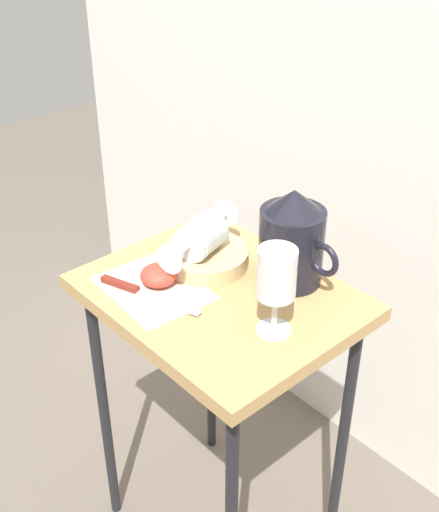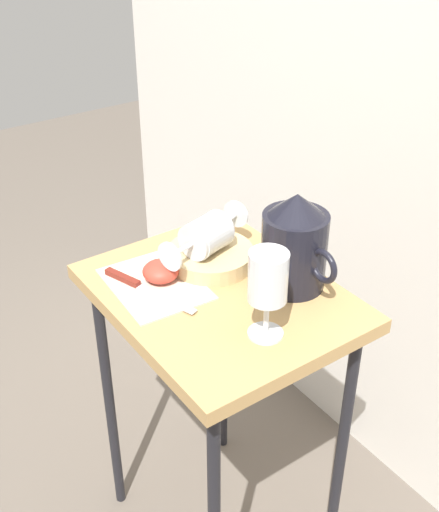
# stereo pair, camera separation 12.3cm
# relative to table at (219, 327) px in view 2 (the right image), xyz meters

# --- Properties ---
(curtain_drape) EXTENTS (2.40, 0.03, 1.94)m
(curtain_drape) POSITION_rel_table_xyz_m (0.00, 0.50, 0.33)
(curtain_drape) COLOR silver
(curtain_drape) RESTS_ON ground_plane
(table) EXTENTS (0.51, 0.41, 0.72)m
(table) POSITION_rel_table_xyz_m (0.00, 0.00, 0.00)
(table) COLOR tan
(table) RESTS_ON ground_plane
(linen_napkin) EXTENTS (0.22, 0.18, 0.00)m
(linen_napkin) POSITION_rel_table_xyz_m (-0.09, -0.09, 0.09)
(linen_napkin) COLOR beige
(linen_napkin) RESTS_ON table
(basket_tray) EXTENTS (0.18, 0.18, 0.03)m
(basket_tray) POSITION_rel_table_xyz_m (-0.09, 0.04, 0.11)
(basket_tray) COLOR tan
(basket_tray) RESTS_ON table
(pitcher) EXTENTS (0.18, 0.13, 0.20)m
(pitcher) POSITION_rel_table_xyz_m (0.06, 0.13, 0.17)
(pitcher) COLOR black
(pitcher) RESTS_ON table
(wine_glass_upright) EXTENTS (0.07, 0.07, 0.17)m
(wine_glass_upright) POSITION_rel_table_xyz_m (0.16, -0.01, 0.20)
(wine_glass_upright) COLOR silver
(wine_glass_upright) RESTS_ON table
(wine_glass_tipped_near) EXTENTS (0.12, 0.17, 0.07)m
(wine_glass_tipped_near) POSITION_rel_table_xyz_m (-0.09, 0.04, 0.16)
(wine_glass_tipped_near) COLOR silver
(wine_glass_tipped_near) RESTS_ON basket_tray
(wine_glass_tipped_far) EXTENTS (0.10, 0.16, 0.08)m
(wine_glass_tipped_far) POSITION_rel_table_xyz_m (-0.09, 0.03, 0.16)
(wine_glass_tipped_far) COLOR silver
(wine_glass_tipped_far) RESTS_ON basket_tray
(apple_half_left) EXTENTS (0.07, 0.07, 0.04)m
(apple_half_left) POSITION_rel_table_xyz_m (-0.09, -0.08, 0.11)
(apple_half_left) COLOR #CC3D2D
(apple_half_left) RESTS_ON linen_napkin
(knife) EXTENTS (0.22, 0.08, 0.01)m
(knife) POSITION_rel_table_xyz_m (-0.10, -0.13, 0.10)
(knife) COLOR silver
(knife) RESTS_ON linen_napkin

